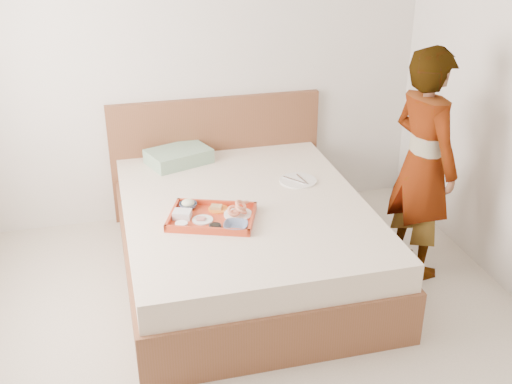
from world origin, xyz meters
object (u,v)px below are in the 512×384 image
object	(u,v)px
tray	(212,217)
bed	(245,238)
dinner_plate	(298,181)
person	(423,164)

from	to	relation	value
tray	bed	bearing A→B (deg)	56.21
tray	dinner_plate	bearing A→B (deg)	51.54
person	bed	bearing A→B (deg)	68.25
dinner_plate	person	xyz separation A→B (m)	(0.70, -0.44, 0.24)
bed	person	distance (m)	1.26
bed	dinner_plate	bearing A→B (deg)	28.16
tray	person	distance (m)	1.41
bed	tray	xyz separation A→B (m)	(-0.25, -0.18, 0.29)
person	tray	bearing A→B (deg)	77.44
tray	dinner_plate	distance (m)	0.81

